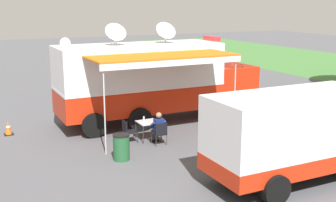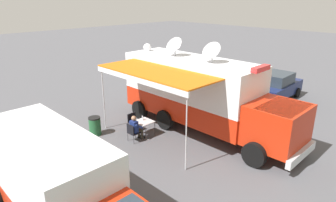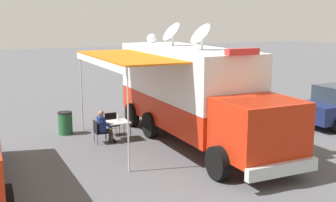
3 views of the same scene
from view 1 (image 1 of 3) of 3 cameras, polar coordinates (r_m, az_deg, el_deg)
name	(u,v)px [view 1 (image 1 of 3)]	position (r m, az deg, el deg)	size (l,w,h in m)	color
ground_plane	(140,122)	(19.51, -3.69, -2.80)	(100.00, 100.00, 0.00)	#515156
lot_stripe	(137,102)	(23.53, -4.05, -0.08)	(0.12, 4.80, 0.01)	silver
command_truck	(155,78)	(19.34, -1.68, 3.00)	(4.87, 9.50, 4.53)	red
folding_table	(148,123)	(16.84, -2.64, -2.94)	(0.80, 0.80, 0.73)	silver
water_bottle	(144,119)	(16.79, -3.21, -2.42)	(0.07, 0.07, 0.22)	silver
folding_chair_at_table	(160,132)	(16.24, -1.07, -4.11)	(0.48, 0.48, 0.87)	black
folding_chair_beside_table	(128,130)	(16.59, -5.35, -3.79)	(0.48, 0.48, 0.87)	black
seated_responder	(158,127)	(16.36, -1.35, -3.47)	(0.66, 0.55, 1.25)	navy
trash_bin	(121,147)	(14.84, -6.18, -6.06)	(0.57, 0.57, 0.91)	#235B33
traffic_cone	(8,128)	(18.73, -20.35, -3.37)	(0.36, 0.36, 0.58)	black
support_truck	(306,134)	(13.64, 17.72, -4.23)	(2.38, 6.82, 2.70)	white
car_behind_truck	(114,77)	(26.25, -7.19, 3.14)	(4.25, 2.12, 1.76)	navy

